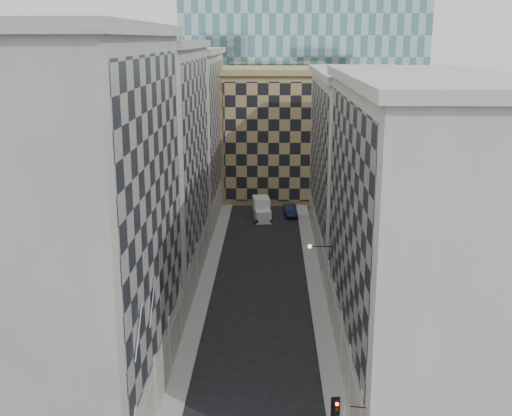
# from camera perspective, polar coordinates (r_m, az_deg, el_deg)

# --- Properties ---
(sidewalk_west) EXTENTS (1.50, 100.00, 0.15)m
(sidewalk_west) POSITION_cam_1_polar(r_m,az_deg,el_deg) (61.24, -4.57, -7.04)
(sidewalk_west) COLOR #979792
(sidewalk_west) RESTS_ON ground
(sidewalk_east) EXTENTS (1.50, 100.00, 0.15)m
(sidewalk_east) POSITION_cam_1_polar(r_m,az_deg,el_deg) (61.06, 5.36, -7.12)
(sidewalk_east) COLOR #979792
(sidewalk_east) RESTS_ON ground
(bldg_left_a) EXTENTS (10.80, 22.80, 23.70)m
(bldg_left_a) POSITION_cam_1_polar(r_m,az_deg,el_deg) (40.86, -15.54, -1.36)
(bldg_left_a) COLOR gray
(bldg_left_a) RESTS_ON ground
(bldg_left_b) EXTENTS (10.80, 22.80, 22.70)m
(bldg_left_b) POSITION_cam_1_polar(r_m,az_deg,el_deg) (61.76, -9.71, 3.88)
(bldg_left_b) COLOR gray
(bldg_left_b) RESTS_ON ground
(bldg_left_c) EXTENTS (10.80, 22.80, 21.70)m
(bldg_left_c) POSITION_cam_1_polar(r_m,az_deg,el_deg) (83.24, -6.84, 6.43)
(bldg_left_c) COLOR gray
(bldg_left_c) RESTS_ON ground
(bldg_right_a) EXTENTS (10.80, 26.80, 20.70)m
(bldg_right_a) POSITION_cam_1_polar(r_m,az_deg,el_deg) (44.46, 14.21, -1.98)
(bldg_right_a) COLOR #AFABA0
(bldg_right_a) RESTS_ON ground
(bldg_right_b) EXTENTS (10.80, 28.80, 19.70)m
(bldg_right_b) POSITION_cam_1_polar(r_m,az_deg,el_deg) (70.42, 9.50, 4.00)
(bldg_right_b) COLOR #AFABA0
(bldg_right_b) RESTS_ON ground
(tan_block) EXTENTS (16.80, 14.80, 18.80)m
(tan_block) POSITION_cam_1_polar(r_m,az_deg,el_deg) (95.35, 2.03, 6.74)
(tan_block) COLOR tan
(tan_block) RESTS_ON ground
(church_tower) EXTENTS (7.20, 7.20, 51.50)m
(church_tower) POSITION_cam_1_polar(r_m,az_deg,el_deg) (108.59, 0.94, 17.00)
(church_tower) COLOR #2F2A24
(church_tower) RESTS_ON ground
(flagpoles_left) EXTENTS (0.10, 6.33, 2.33)m
(flagpoles_left) POSITION_cam_1_polar(r_m,az_deg,el_deg) (36.39, -9.77, -9.45)
(flagpoles_left) COLOR gray
(flagpoles_left) RESTS_ON ground
(bracket_lamp) EXTENTS (1.98, 0.36, 0.36)m
(bracket_lamp) POSITION_cam_1_polar(r_m,az_deg,el_deg) (53.28, 5.00, -3.42)
(bracket_lamp) COLOR black
(bracket_lamp) RESTS_ON ground
(box_truck) EXTENTS (2.64, 5.20, 2.73)m
(box_truck) POSITION_cam_1_polar(r_m,az_deg,el_deg) (83.62, 0.51, -0.17)
(box_truck) COLOR white
(box_truck) RESTS_ON ground
(dark_car) EXTENTS (1.88, 4.52, 1.45)m
(dark_car) POSITION_cam_1_polar(r_m,az_deg,el_deg) (85.29, 3.06, -0.22)
(dark_car) COLOR black
(dark_car) RESTS_ON ground
(shop_sign) EXTENTS (1.20, 0.74, 0.82)m
(shop_sign) POSITION_cam_1_polar(r_m,az_deg,el_deg) (35.54, 7.97, -17.64)
(shop_sign) COLOR black
(shop_sign) RESTS_ON ground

